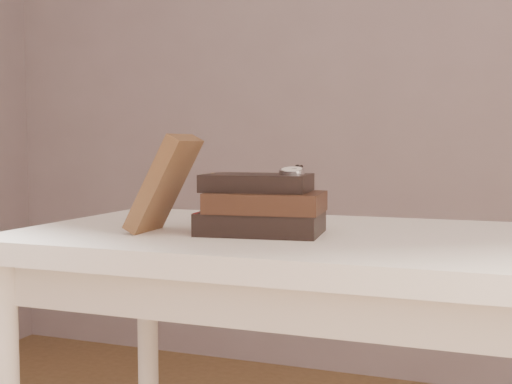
% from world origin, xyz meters
% --- Properties ---
extents(back_wall, '(3.50, 0.02, 2.70)m').
position_xyz_m(back_wall, '(0.00, 1.75, 1.35)').
color(back_wall, gray).
rests_on(back_wall, ground).
extents(table, '(1.00, 0.60, 0.75)m').
position_xyz_m(table, '(0.00, 0.35, 0.66)').
color(table, white).
rests_on(table, ground).
extents(book_stack, '(0.23, 0.17, 0.11)m').
position_xyz_m(book_stack, '(-0.04, 0.30, 0.80)').
color(book_stack, black).
rests_on(book_stack, table).
extents(journal, '(0.12, 0.12, 0.18)m').
position_xyz_m(journal, '(-0.21, 0.26, 0.84)').
color(journal, '#442C1A').
rests_on(journal, table).
extents(pocket_watch, '(0.05, 0.15, 0.02)m').
position_xyz_m(pocket_watch, '(0.02, 0.30, 0.86)').
color(pocket_watch, silver).
rests_on(pocket_watch, book_stack).
extents(eyeglasses, '(0.10, 0.11, 0.04)m').
position_xyz_m(eyeglasses, '(-0.13, 0.36, 0.81)').
color(eyeglasses, silver).
rests_on(eyeglasses, book_stack).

